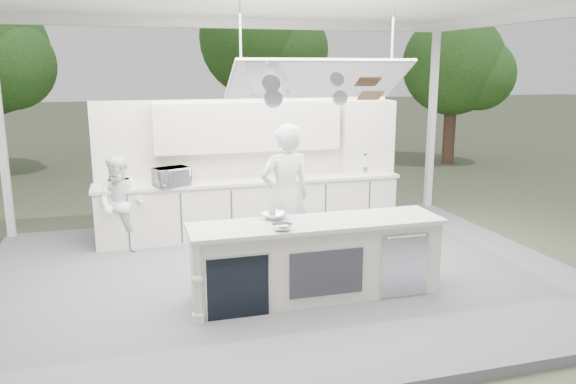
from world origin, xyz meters
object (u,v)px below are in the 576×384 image
object	(u,v)px
demo_island	(315,259)
head_chef	(285,197)
back_counter	(252,206)
sous_chef	(121,204)

from	to	relation	value
demo_island	head_chef	bearing A→B (deg)	93.57
back_counter	head_chef	distance (m)	1.79
demo_island	head_chef	size ratio (longest dim) A/B	1.53
demo_island	head_chef	world-z (taller)	head_chef
head_chef	sous_chef	xyz separation A→B (m)	(-2.20, 1.36, -0.27)
head_chef	demo_island	bearing A→B (deg)	85.92
head_chef	back_counter	bearing A→B (deg)	-93.99
back_counter	sous_chef	xyz separation A→B (m)	(-2.09, -0.35, 0.26)
head_chef	sous_chef	world-z (taller)	head_chef
demo_island	sous_chef	xyz separation A→B (m)	(-2.27, 2.46, 0.27)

